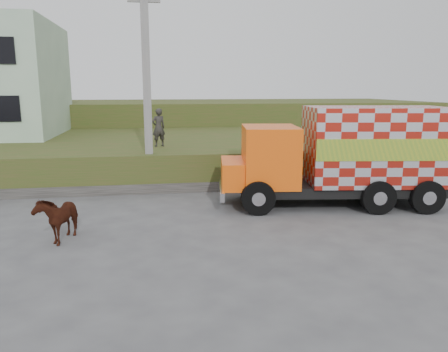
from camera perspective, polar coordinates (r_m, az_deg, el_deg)
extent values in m
plane|color=#474749|center=(13.34, -5.44, -6.29)|extent=(120.00, 120.00, 0.00)
cube|color=#344E1A|center=(22.94, -7.02, 3.10)|extent=(40.00, 12.00, 1.50)
cube|color=#344E1A|center=(34.79, -7.74, 7.16)|extent=(40.00, 12.00, 3.00)
cube|color=#595651|center=(17.37, -12.92, -1.65)|extent=(16.00, 0.50, 0.40)
cube|color=gray|center=(17.29, -10.03, 11.12)|extent=(0.30, 0.30, 8.00)
cube|color=gray|center=(17.57, -10.42, 21.60)|extent=(1.20, 0.12, 0.12)
cube|color=black|center=(15.80, 14.63, -1.34)|extent=(7.07, 3.07, 0.35)
cube|color=#FA580D|center=(15.10, 6.01, 2.66)|extent=(2.09, 2.53, 2.01)
cube|color=#FA580D|center=(15.10, 1.60, 0.40)|extent=(1.27, 2.22, 0.91)
cube|color=silver|center=(15.94, 19.08, 3.84)|extent=(4.90, 2.99, 2.62)
cube|color=yellow|center=(14.81, 20.72, 3.18)|extent=(4.59, 0.63, 0.70)
cube|color=yellow|center=(17.08, 17.66, 4.40)|extent=(4.59, 0.63, 0.70)
cube|color=silver|center=(15.21, -0.30, -1.84)|extent=(0.45, 2.31, 0.30)
cylinder|color=black|center=(14.16, 4.49, -2.89)|extent=(1.14, 0.49, 1.11)
cylinder|color=black|center=(16.40, 3.65, -0.88)|extent=(1.14, 0.49, 1.11)
cylinder|color=black|center=(15.08, 19.50, -2.63)|extent=(1.14, 0.49, 1.11)
cylinder|color=black|center=(17.20, 16.79, -0.77)|extent=(1.14, 0.49, 1.11)
cylinder|color=black|center=(15.73, 24.99, -2.49)|extent=(1.14, 0.49, 1.11)
cylinder|color=black|center=(17.77, 21.72, -0.72)|extent=(1.14, 0.49, 1.11)
imported|color=#37190D|center=(12.62, -20.83, -5.01)|extent=(1.06, 1.65, 1.28)
imported|color=#2F2D2A|center=(19.49, -8.54, 6.28)|extent=(0.72, 0.60, 1.67)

